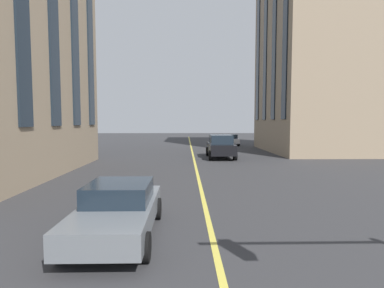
# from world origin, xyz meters

# --- Properties ---
(lane_centre_line) EXTENTS (80.00, 0.16, 0.01)m
(lane_centre_line) POSITION_xyz_m (20.00, 0.00, 0.00)
(lane_centre_line) COLOR #D8C64C
(lane_centre_line) RESTS_ON ground_plane
(car_black_parked_a) EXTENTS (4.70, 2.14, 1.88)m
(car_black_parked_a) POSITION_xyz_m (25.92, -2.18, 0.97)
(car_black_parked_a) COLOR black
(car_black_parked_a) RESTS_ON ground_plane
(car_white_parked_b) EXTENTS (4.40, 1.95, 1.37)m
(car_white_parked_b) POSITION_xyz_m (39.50, -4.90, 0.70)
(car_white_parked_b) COLOR silver
(car_white_parked_b) RESTS_ON ground_plane
(car_grey_far) EXTENTS (4.40, 1.95, 1.37)m
(car_grey_far) POSITION_xyz_m (8.81, 2.41, 0.70)
(car_grey_far) COLOR slate
(car_grey_far) RESTS_ON ground_plane
(building_right_near) EXTENTS (12.62, 8.79, 22.46)m
(building_right_near) POSITION_xyz_m (31.24, -11.83, 11.23)
(building_right_near) COLOR gray
(building_right_near) RESTS_ON ground_plane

